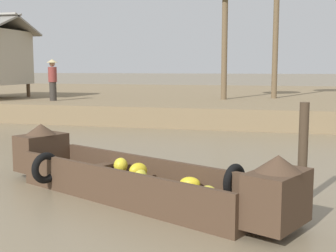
{
  "coord_description": "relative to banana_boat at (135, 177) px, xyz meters",
  "views": [
    {
      "loc": [
        2.8,
        -0.74,
        2.02
      ],
      "look_at": [
        0.66,
        7.42,
        0.94
      ],
      "focal_mm": 48.68,
      "sensor_mm": 36.0,
      "label": 1
    }
  ],
  "objects": [
    {
      "name": "banana_boat",
      "position": [
        0.0,
        0.0,
        0.0
      ],
      "size": [
        5.21,
        3.06,
        0.98
      ],
      "color": "#473323",
      "rests_on": "ground"
    },
    {
      "name": "mooring_post",
      "position": [
        2.5,
        0.44,
        0.42
      ],
      "size": [
        0.14,
        0.14,
        1.52
      ],
      "primitive_type": "cylinder",
      "color": "#423323",
      "rests_on": "ground"
    },
    {
      "name": "ground_plane",
      "position": [
        -0.56,
        4.22,
        -0.34
      ],
      "size": [
        300.0,
        300.0,
        0.0
      ],
      "primitive_type": "plane",
      "color": "#7A6B51"
    },
    {
      "name": "riverbank_strip",
      "position": [
        -0.56,
        18.01,
        0.01
      ],
      "size": [
        160.0,
        20.0,
        0.7
      ],
      "primitive_type": "cube",
      "color": "#7F6B4C",
      "rests_on": "ground"
    },
    {
      "name": "vendor_person",
      "position": [
        -6.88,
        10.05,
        1.29
      ],
      "size": [
        0.44,
        0.44,
        1.66
      ],
      "color": "#332D28",
      "rests_on": "riverbank_strip"
    }
  ]
}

